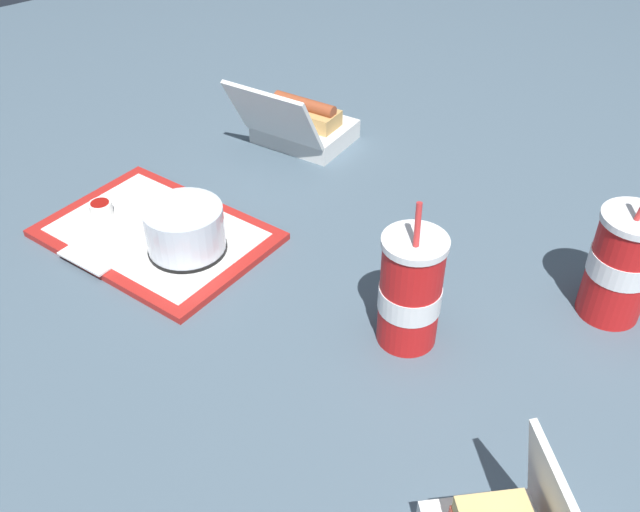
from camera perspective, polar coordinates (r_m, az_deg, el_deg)
name	(u,v)px	position (r m, az deg, el deg)	size (l,w,h in m)	color
ground_plane	(337,289)	(1.10, 1.35, -2.64)	(3.20, 3.20, 0.00)	#4C6070
food_tray	(156,235)	(1.24, -12.95, 1.68)	(0.42, 0.34, 0.01)	red
cake_container	(185,231)	(1.16, -10.73, 2.01)	(0.13, 0.13, 0.08)	black
ketchup_cup	(101,208)	(1.29, -17.13, 3.68)	(0.04, 0.04, 0.02)	white
napkin_stack	(102,249)	(1.21, -17.05, 0.54)	(0.10, 0.10, 0.00)	white
plastic_fork	(184,206)	(1.28, -10.81, 3.98)	(0.11, 0.01, 0.01)	white
clamshell_hotdog_front	(301,125)	(1.47, -1.52, 10.45)	(0.24, 0.26, 0.16)	white
soda_cup_right	(621,265)	(1.10, 22.97, -0.66)	(0.10, 0.10, 0.23)	red
soda_cup_corner	(410,292)	(0.98, 7.24, -2.84)	(0.09, 0.09, 0.24)	red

